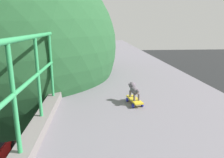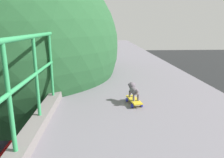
{
  "view_description": "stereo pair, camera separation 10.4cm",
  "coord_description": "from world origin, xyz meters",
  "px_view_note": "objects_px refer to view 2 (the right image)",
  "views": [
    {
      "loc": [
        0.48,
        -0.58,
        6.89
      ],
      "look_at": [
        0.79,
        3.2,
        5.93
      ],
      "focal_mm": 33.86,
      "sensor_mm": 36.0,
      "label": 1
    },
    {
      "loc": [
        0.58,
        -0.59,
        6.89
      ],
      "look_at": [
        0.79,
        3.2,
        5.93
      ],
      "focal_mm": 33.86,
      "sensor_mm": 36.0,
      "label": 2
    }
  ],
  "objects_px": {
    "city_bus": "(22,69)",
    "small_dog": "(133,89)",
    "car_yellow_cab_seventh": "(32,107)",
    "toy_skateboard": "(134,100)"
  },
  "relations": [
    {
      "from": "toy_skateboard",
      "to": "small_dog",
      "type": "bearing_deg",
      "value": 96.14
    },
    {
      "from": "city_bus",
      "to": "car_yellow_cab_seventh",
      "type": "bearing_deg",
      "value": -67.06
    },
    {
      "from": "car_yellow_cab_seventh",
      "to": "small_dog",
      "type": "bearing_deg",
      "value": -64.38
    },
    {
      "from": "toy_skateboard",
      "to": "car_yellow_cab_seventh",
      "type": "bearing_deg",
      "value": 115.55
    },
    {
      "from": "city_bus",
      "to": "toy_skateboard",
      "type": "bearing_deg",
      "value": -65.54
    },
    {
      "from": "city_bus",
      "to": "small_dog",
      "type": "bearing_deg",
      "value": -65.51
    },
    {
      "from": "toy_skateboard",
      "to": "city_bus",
      "type": "bearing_deg",
      "value": 114.46
    },
    {
      "from": "city_bus",
      "to": "small_dog",
      "type": "relative_size",
      "value": 29.49
    },
    {
      "from": "small_dog",
      "to": "car_yellow_cab_seventh",
      "type": "bearing_deg",
      "value": 115.62
    },
    {
      "from": "city_bus",
      "to": "small_dog",
      "type": "height_order",
      "value": "small_dog"
    }
  ]
}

